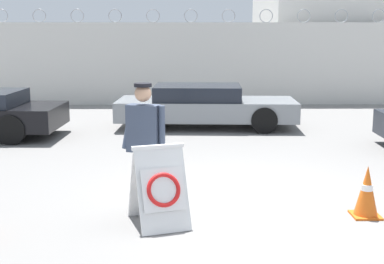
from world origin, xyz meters
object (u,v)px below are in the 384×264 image
at_px(security_guard, 144,140).
at_px(traffic_cone_far, 367,192).
at_px(parked_car_rear_sedan, 204,106).
at_px(barricade_sign, 160,186).

bearing_deg(security_guard, traffic_cone_far, -166.76).
bearing_deg(parked_car_rear_sedan, traffic_cone_far, -71.66).
bearing_deg(traffic_cone_far, parked_car_rear_sedan, 105.70).
bearing_deg(parked_car_rear_sedan, security_guard, -96.29).
height_order(barricade_sign, parked_car_rear_sedan, parked_car_rear_sedan).
relative_size(barricade_sign, parked_car_rear_sedan, 0.22).
height_order(security_guard, traffic_cone_far, security_guard).
bearing_deg(barricade_sign, traffic_cone_far, -12.54).
bearing_deg(security_guard, parked_car_rear_sedan, -80.32).
relative_size(security_guard, traffic_cone_far, 2.54).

